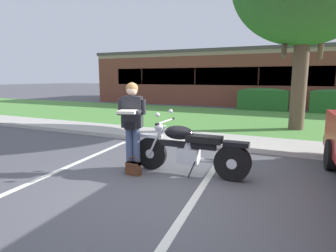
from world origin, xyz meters
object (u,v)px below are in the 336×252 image
rider_person (132,120)px  hedge_left (263,99)px  motorcycle (194,150)px  handbag (134,167)px  brick_building (267,77)px

rider_person → hedge_left: size_ratio=0.66×
motorcycle → handbag: bearing=-154.5°
hedge_left → brick_building: (-0.48, 5.94, 1.16)m
handbag → hedge_left: bearing=86.0°
rider_person → handbag: 0.90m
motorcycle → hedge_left: hedge_left is taller
rider_person → handbag: bearing=-55.7°
brick_building → motorcycle: bearing=-87.8°
hedge_left → brick_building: bearing=94.6°
motorcycle → handbag: (-1.01, -0.48, -0.34)m
rider_person → brick_building: size_ratio=0.07×
motorcycle → rider_person: rider_person is taller
motorcycle → rider_person: (-1.15, -0.28, 0.53)m
handbag → hedge_left: hedge_left is taller
hedge_left → motorcycle: bearing=-89.1°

